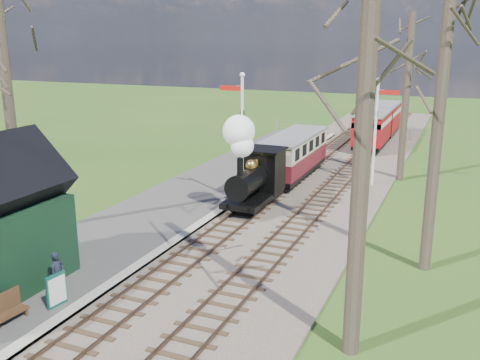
# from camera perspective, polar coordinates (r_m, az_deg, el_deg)

# --- Properties ---
(distant_hills) EXTENTS (114.40, 48.00, 22.02)m
(distant_hills) POSITION_cam_1_polar(r_m,az_deg,el_deg) (74.78, 16.38, -4.32)
(distant_hills) COLOR #385B23
(distant_hills) RESTS_ON ground
(ballast_bed) EXTENTS (8.00, 60.00, 0.10)m
(ballast_bed) POSITION_cam_1_polar(r_m,az_deg,el_deg) (30.04, 8.22, 0.05)
(ballast_bed) COLOR brown
(ballast_bed) RESTS_ON ground
(track_near) EXTENTS (1.60, 60.00, 0.15)m
(track_near) POSITION_cam_1_polar(r_m,az_deg,el_deg) (30.37, 5.86, 0.39)
(track_near) COLOR brown
(track_near) RESTS_ON ground
(track_far) EXTENTS (1.60, 60.00, 0.15)m
(track_far) POSITION_cam_1_polar(r_m,az_deg,el_deg) (29.74, 10.64, -0.11)
(track_far) COLOR brown
(track_far) RESTS_ON ground
(platform) EXTENTS (5.00, 44.00, 0.20)m
(platform) POSITION_cam_1_polar(r_m,az_deg,el_deg) (24.68, -7.60, -3.11)
(platform) COLOR #474442
(platform) RESTS_ON ground
(coping_strip) EXTENTS (0.40, 44.00, 0.21)m
(coping_strip) POSITION_cam_1_polar(r_m,az_deg,el_deg) (23.64, -2.78, -3.80)
(coping_strip) COLOR #B2AD9E
(coping_strip) RESTS_ON ground
(semaphore_near) EXTENTS (1.22, 0.24, 6.22)m
(semaphore_near) POSITION_cam_1_polar(r_m,az_deg,el_deg) (24.37, 0.09, 5.33)
(semaphore_near) COLOR silver
(semaphore_near) RESTS_ON ground
(semaphore_far) EXTENTS (1.22, 0.24, 5.72)m
(semaphore_far) POSITION_cam_1_polar(r_m,az_deg,el_deg) (28.76, 14.42, 5.80)
(semaphore_far) COLOR silver
(semaphore_far) RESTS_ON ground
(bare_trees) EXTENTS (15.51, 22.39, 12.00)m
(bare_trees) POSITION_cam_1_polar(r_m,az_deg,el_deg) (17.95, -1.11, 6.98)
(bare_trees) COLOR #382D23
(bare_trees) RESTS_ON ground
(fence_line) EXTENTS (12.60, 0.08, 1.00)m
(fence_line) POSITION_cam_1_polar(r_m,az_deg,el_deg) (43.52, 11.81, 5.19)
(fence_line) COLOR slate
(fence_line) RESTS_ON ground
(locomotive) EXTENTS (1.76, 4.10, 4.39)m
(locomotive) POSITION_cam_1_polar(r_m,az_deg,el_deg) (24.06, 1.39, 1.33)
(locomotive) COLOR black
(locomotive) RESTS_ON ground
(coach) EXTENTS (2.05, 7.03, 2.16)m
(coach) POSITION_cam_1_polar(r_m,az_deg,el_deg) (29.75, 5.74, 2.84)
(coach) COLOR black
(coach) RESTS_ON ground
(red_carriage_a) EXTENTS (2.05, 5.07, 2.16)m
(red_carriage_a) POSITION_cam_1_polar(r_m,az_deg,el_deg) (38.63, 13.89, 5.27)
(red_carriage_a) COLOR black
(red_carriage_a) RESTS_ON ground
(red_carriage_b) EXTENTS (2.05, 5.07, 2.16)m
(red_carriage_b) POSITION_cam_1_polar(r_m,az_deg,el_deg) (44.01, 15.10, 6.34)
(red_carriage_b) COLOR black
(red_carriage_b) RESTS_ON ground
(sign_board) EXTENTS (0.18, 0.68, 0.99)m
(sign_board) POSITION_cam_1_polar(r_m,az_deg,el_deg) (16.50, -18.99, -11.04)
(sign_board) COLOR #0F473A
(sign_board) RESTS_ON platform
(bench) EXTENTS (0.52, 1.43, 0.80)m
(bench) POSITION_cam_1_polar(r_m,az_deg,el_deg) (16.17, -24.17, -12.60)
(bench) COLOR #442C18
(bench) RESTS_ON platform
(person) EXTENTS (0.33, 0.50, 1.36)m
(person) POSITION_cam_1_polar(r_m,az_deg,el_deg) (17.06, -18.88, -9.44)
(person) COLOR black
(person) RESTS_ON platform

